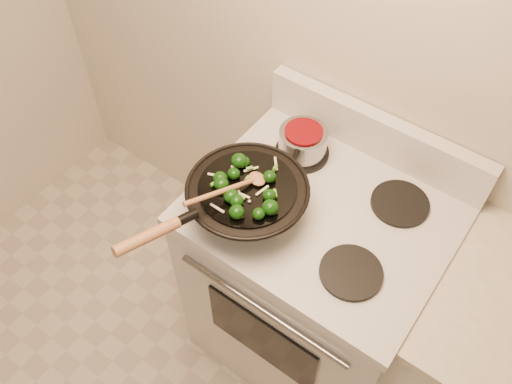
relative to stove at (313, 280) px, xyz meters
The scene contains 5 objects.
stove is the anchor object (origin of this frame).
wok 0.58m from the stove, 139.02° to the right, with size 0.36×0.59×0.19m.
stirfry 0.64m from the stove, 136.01° to the right, with size 0.25×0.26×0.04m.
wooden_spoon 0.66m from the stove, 136.69° to the right, with size 0.12×0.26×0.07m.
saucepan 0.56m from the stove, 140.98° to the left, with size 0.16×0.25×0.09m.
Camera 1 is at (0.23, 0.25, 2.25)m, focal length 38.00 mm.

